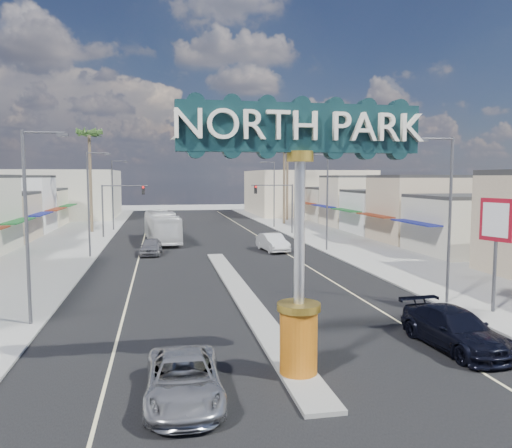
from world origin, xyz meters
name	(u,v)px	position (x,y,z in m)	size (l,w,h in m)	color
ground	(214,254)	(0.00, 30.00, 0.00)	(160.00, 160.00, 0.00)	gray
road	(214,254)	(0.00, 30.00, 0.01)	(20.00, 120.00, 0.01)	black
median_island	(242,295)	(0.00, 14.00, 0.08)	(1.30, 30.00, 0.16)	gray
sidewalk_left	(48,258)	(-14.00, 30.00, 0.06)	(8.00, 120.00, 0.12)	gray
sidewalk_right	(361,249)	(14.00, 30.00, 0.06)	(8.00, 120.00, 0.12)	gray
storefront_row_right	(396,208)	(24.00, 43.00, 3.00)	(12.00, 42.00, 6.00)	#B7B29E
backdrop_far_left	(56,194)	(-22.00, 75.00, 4.00)	(20.00, 20.00, 8.00)	#B7B29E
backdrop_far_right	(306,192)	(22.00, 75.00, 4.00)	(20.00, 20.00, 8.00)	beige
gateway_sign	(300,206)	(0.00, 1.98, 5.93)	(8.20, 1.50, 9.15)	#CC600F
traffic_signal_left	(119,200)	(-9.18, 43.99, 4.27)	(5.09, 0.45, 6.00)	#47474C
traffic_signal_right	(278,199)	(9.18, 43.99, 4.27)	(5.09, 0.45, 6.00)	#47474C
streetlight_l_near	(30,217)	(-10.43, 10.00, 5.07)	(2.03, 0.22, 9.00)	#47474C
streetlight_l_mid	(90,199)	(-10.43, 30.00, 5.07)	(2.03, 0.22, 9.00)	#47474C
streetlight_l_far	(114,191)	(-10.43, 52.00, 5.07)	(2.03, 0.22, 9.00)	#47474C
streetlight_r_near	(447,211)	(10.43, 10.00, 5.07)	(2.03, 0.22, 9.00)	#47474C
streetlight_r_mid	(326,197)	(10.43, 30.00, 5.07)	(2.03, 0.22, 9.00)	#47474C
streetlight_r_far	(273,190)	(10.43, 52.00, 5.07)	(2.03, 0.22, 9.00)	#47474C
palm_left_far	(89,139)	(-13.00, 50.00, 11.50)	(2.60, 2.60, 13.10)	brown
palm_right_mid	(284,151)	(13.00, 56.00, 10.60)	(2.60, 2.60, 12.10)	brown
palm_right_far	(287,141)	(15.00, 62.00, 12.39)	(2.60, 2.60, 14.10)	brown
suv_left	(184,379)	(-3.98, 0.88, 0.70)	(2.31, 5.01, 1.39)	#9D9EA2
suv_right	(455,329)	(6.99, 3.63, 0.79)	(2.22, 5.45, 1.58)	black
car_parked_left	(151,246)	(-5.50, 30.67, 0.74)	(1.76, 4.36, 1.49)	slate
car_parked_right	(273,242)	(5.58, 30.72, 0.82)	(1.74, 4.99, 1.64)	beige
city_bus	(162,227)	(-4.49, 39.39, 1.61)	(2.71, 11.58, 3.22)	silver
bank_pylon_sign	(497,226)	(11.84, 7.87, 4.45)	(0.76, 1.77, 5.73)	#47474C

